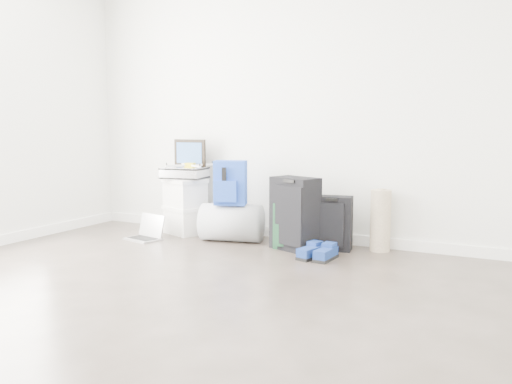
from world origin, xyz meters
The scene contains 14 objects.
ground centered at (0.00, 0.00, 0.00)m, with size 5.00×5.00×0.00m, color #322B24.
room_envelope centered at (0.00, 0.02, 1.72)m, with size 4.52×5.02×2.71m.
boxes_stack centered at (-1.01, 2.23, 0.29)m, with size 0.50×0.45×0.58m.
briefcase centered at (-1.01, 2.23, 0.64)m, with size 0.42×0.31×0.12m, color #B2B2B7.
painting centered at (-1.01, 2.33, 0.84)m, with size 0.38×0.03×0.28m.
drone centered at (-0.93, 2.21, 0.72)m, with size 0.44×0.44×0.05m.
duffel_bag centered at (-0.39, 2.12, 0.18)m, with size 0.36×0.36×0.59m, color gray.
blue_backpack centered at (-0.39, 2.09, 0.57)m, with size 0.35×0.30×0.43m.
large_suitcase centered at (0.30, 2.06, 0.33)m, with size 0.49×0.40×0.66m.
green_backpack centered at (0.25, 2.09, 0.20)m, with size 0.32×0.26×0.42m.
carry_on centered at (0.62, 2.21, 0.25)m, with size 0.34×0.25×0.49m.
shoes centered at (0.62, 1.83, 0.05)m, with size 0.29×0.31×0.10m.
rolled_rug centered at (1.01, 2.37, 0.28)m, with size 0.18×0.18×0.56m, color gray.
laptop centered at (-1.20, 1.82, 0.06)m, with size 0.38×0.31×0.24m.
Camera 1 is at (2.17, -2.41, 1.13)m, focal length 38.00 mm.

